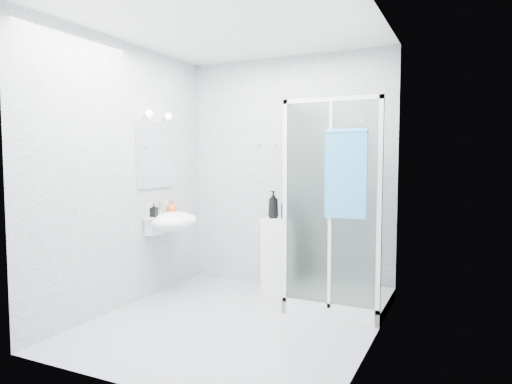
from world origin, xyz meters
The scene contains 12 objects.
room centered at (0.00, 0.00, 1.30)m, with size 2.40×2.60×2.60m.
shower_enclosure centered at (0.67, 0.77, 0.45)m, with size 0.90×0.95×2.00m.
wall_basin centered at (-0.99, 0.45, 0.80)m, with size 0.46×0.56×0.35m.
mirror centered at (-1.19, 0.45, 1.50)m, with size 0.02×0.60×0.70m, color white.
vanity_lights centered at (-1.14, 0.45, 1.92)m, with size 0.10×0.40×0.08m.
wall_hooks centered at (-0.25, 1.26, 1.62)m, with size 0.23×0.06×0.03m.
storage_cabinet centered at (0.03, 1.04, 0.41)m, with size 0.37×0.38×0.82m.
hand_towel centered at (0.90, 0.36, 1.35)m, with size 0.36×0.05×0.77m.
shampoo_bottle_a centered at (-0.05, 0.99, 0.97)m, with size 0.11×0.12×0.30m, color black.
shampoo_bottle_b centered at (0.11, 1.03, 0.94)m, with size 0.11×0.11×0.24m, color #120C48.
soap_dispenser_orange centered at (-1.06, 0.56, 0.94)m, with size 0.12×0.12×0.15m, color #D64319.
soap_dispenser_black centered at (-1.07, 0.26, 0.93)m, with size 0.06×0.07×0.14m, color black.
Camera 1 is at (1.87, -3.51, 1.47)m, focal length 32.00 mm.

